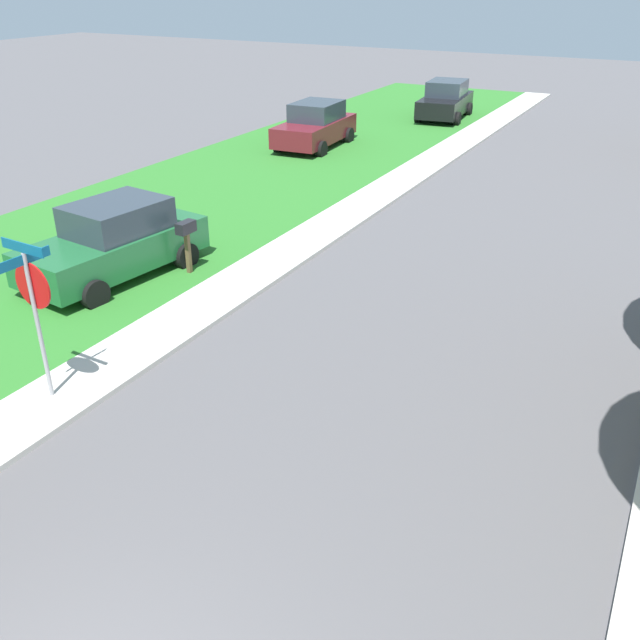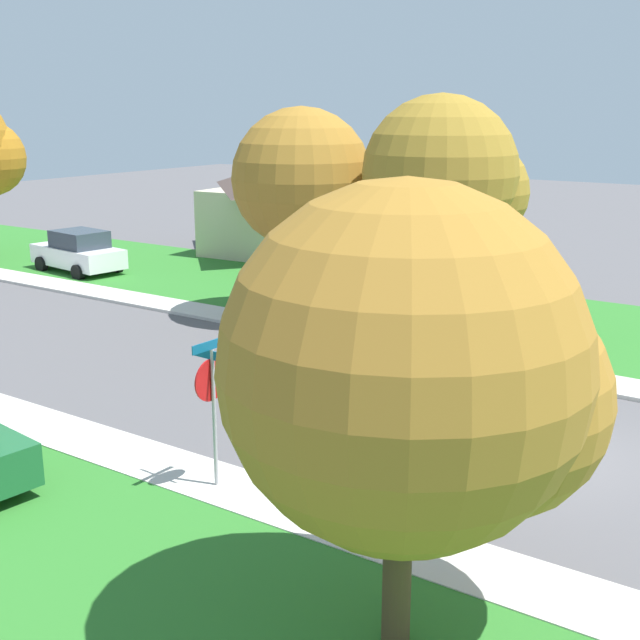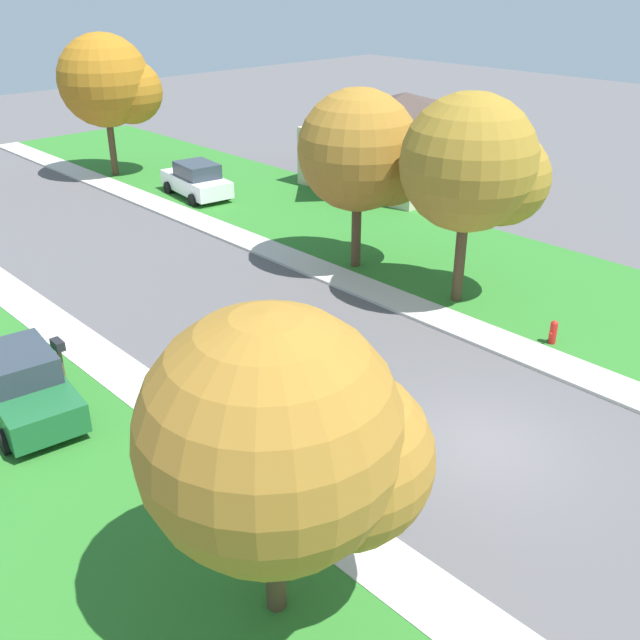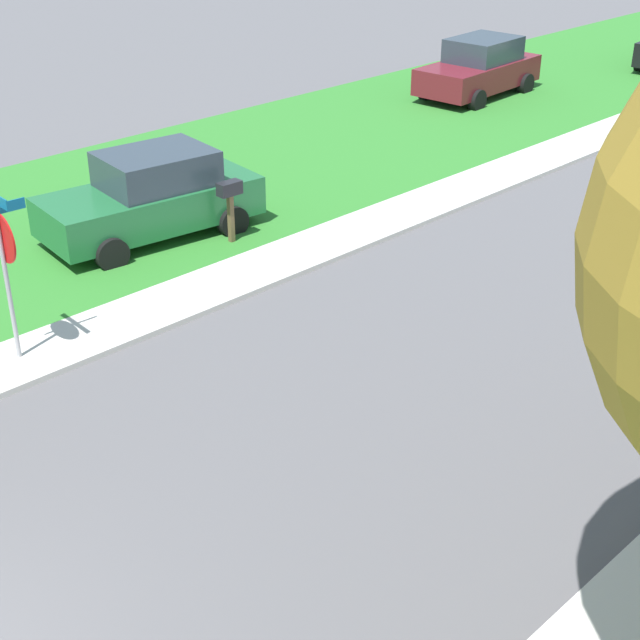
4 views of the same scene
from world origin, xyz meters
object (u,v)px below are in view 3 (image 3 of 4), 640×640
(stop_sign_far_corner, at_px, (208,379))
(mailbox, at_px, (59,350))
(tree_across_left, at_px, (111,83))
(car_white_far_down_street, at_px, (197,180))
(tree_across_right, at_px, (477,167))
(car_green_across_road, at_px, (23,385))
(tree_sidewalk_near, at_px, (290,442))
(fire_hydrant, at_px, (553,332))
(tree_sidewalk_mid, at_px, (366,154))
(house_right_setback, at_px, (403,137))

(stop_sign_far_corner, height_order, mailbox, stop_sign_far_corner)
(tree_across_left, bearing_deg, stop_sign_far_corner, -114.93)
(car_white_far_down_street, relative_size, tree_across_right, 0.64)
(car_white_far_down_street, relative_size, mailbox, 3.43)
(stop_sign_far_corner, distance_m, mailbox, 5.48)
(stop_sign_far_corner, distance_m, car_green_across_road, 5.22)
(car_white_far_down_street, bearing_deg, tree_sidewalk_near, -121.02)
(car_green_across_road, distance_m, tree_sidewalk_near, 9.75)
(tree_sidewalk_near, distance_m, fire_hydrant, 12.85)
(tree_sidewalk_mid, xyz_separation_m, house_right_setback, (10.25, 6.96, -1.93))
(tree_across_right, height_order, house_right_setback, tree_across_right)
(stop_sign_far_corner, distance_m, tree_across_right, 11.61)
(stop_sign_far_corner, distance_m, fire_hydrant, 10.97)
(mailbox, bearing_deg, car_white_far_down_street, 43.39)
(car_green_across_road, height_order, tree_across_right, tree_across_right)
(tree_sidewalk_mid, relative_size, fire_hydrant, 7.99)
(car_green_across_road, xyz_separation_m, tree_sidewalk_mid, (13.60, 1.10, 3.44))
(stop_sign_far_corner, xyz_separation_m, car_green_across_road, (-2.61, 4.41, -1.01))
(fire_hydrant, bearing_deg, tree_across_right, 78.89)
(tree_across_left, xyz_separation_m, tree_sidewalk_near, (-12.81, -28.64, -1.28))
(car_white_far_down_street, xyz_separation_m, tree_across_left, (-0.65, 6.25, 3.98))
(tree_sidewalk_near, bearing_deg, car_green_across_road, 95.04)
(car_white_far_down_street, relative_size, fire_hydrant, 5.41)
(tree_across_left, height_order, tree_sidewalk_mid, tree_across_left)
(tree_across_left, bearing_deg, car_white_far_down_street, -84.08)
(tree_sidewalk_near, relative_size, house_right_setback, 0.62)
(tree_across_left, relative_size, tree_sidewalk_near, 1.26)
(tree_across_left, relative_size, mailbox, 5.63)
(stop_sign_far_corner, bearing_deg, car_green_across_road, 120.61)
(stop_sign_far_corner, relative_size, car_white_far_down_street, 0.62)
(tree_across_right, relative_size, fire_hydrant, 8.41)
(car_green_across_road, height_order, mailbox, car_green_across_road)
(house_right_setback, bearing_deg, tree_across_left, 132.23)
(house_right_setback, relative_size, fire_hydrant, 11.46)
(car_white_far_down_street, bearing_deg, fire_hydrant, -93.31)
(tree_across_right, bearing_deg, car_white_far_down_street, 88.50)
(tree_sidewalk_mid, bearing_deg, house_right_setback, 34.17)
(tree_across_left, relative_size, tree_sidewalk_mid, 1.11)
(car_green_across_road, bearing_deg, tree_sidewalk_near, -84.96)
(tree_sidewalk_near, bearing_deg, mailbox, 86.90)
(tree_across_left, distance_m, mailbox, 22.49)
(tree_sidewalk_mid, relative_size, mailbox, 5.06)
(car_green_across_road, distance_m, fire_hydrant, 14.98)
(car_green_across_road, relative_size, tree_across_left, 0.61)
(car_green_across_road, height_order, house_right_setback, house_right_setback)
(car_green_across_road, relative_size, mailbox, 3.43)
(stop_sign_far_corner, xyz_separation_m, house_right_setback, (21.24, 12.47, 0.49))
(car_white_far_down_street, bearing_deg, tree_sidewalk_mid, -93.28)
(car_green_across_road, height_order, car_white_far_down_street, same)
(tree_across_right, relative_size, house_right_setback, 0.73)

